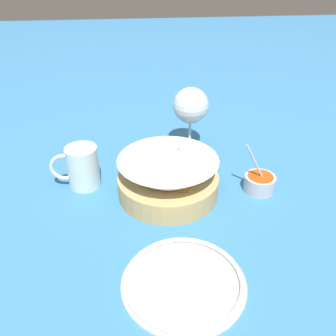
% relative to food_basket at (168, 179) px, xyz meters
% --- Properties ---
extents(ground_plane, '(4.00, 4.00, 0.00)m').
position_rel_food_basket_xyz_m(ground_plane, '(-0.02, -0.03, -0.04)').
color(ground_plane, teal).
extents(food_basket, '(0.22, 0.22, 0.10)m').
position_rel_food_basket_xyz_m(food_basket, '(0.00, 0.00, 0.00)').
color(food_basket, tan).
rests_on(food_basket, ground_plane).
extents(sauce_cup, '(0.08, 0.07, 0.12)m').
position_rel_food_basket_xyz_m(sauce_cup, '(-0.20, 0.01, -0.02)').
color(sauce_cup, '#B7B7BC').
rests_on(sauce_cup, ground_plane).
extents(wine_glass, '(0.09, 0.09, 0.17)m').
position_rel_food_basket_xyz_m(wine_glass, '(-0.08, -0.20, 0.08)').
color(wine_glass, silver).
rests_on(wine_glass, ground_plane).
extents(beer_mug, '(0.11, 0.07, 0.10)m').
position_rel_food_basket_xyz_m(beer_mug, '(0.19, -0.05, 0.01)').
color(beer_mug, silver).
rests_on(beer_mug, ground_plane).
extents(side_plate, '(0.21, 0.21, 0.01)m').
position_rel_food_basket_xyz_m(side_plate, '(0.00, 0.26, -0.03)').
color(side_plate, white).
rests_on(side_plate, ground_plane).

